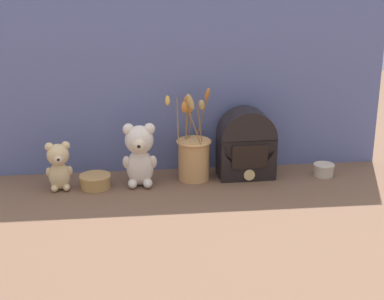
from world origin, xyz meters
name	(u,v)px	position (x,y,z in m)	size (l,w,h in m)	color
ground_plane	(193,184)	(0.00, 0.00, 0.00)	(4.00, 4.00, 0.00)	brown
backdrop_wall	(188,86)	(0.00, 0.17, 0.33)	(1.50, 0.02, 0.66)	slate
teddy_bear_large	(140,153)	(-0.19, 0.01, 0.12)	(0.12, 0.12, 0.23)	beige
teddy_bear_medium	(59,165)	(-0.48, 0.00, 0.09)	(0.10, 0.09, 0.18)	#DBBC84
flower_vase	(194,155)	(0.01, 0.05, 0.10)	(0.18, 0.16, 0.35)	tan
vintage_radio	(246,145)	(0.21, 0.05, 0.12)	(0.21, 0.13, 0.26)	black
decorative_tin_tall	(95,181)	(-0.35, 0.00, 0.02)	(0.11, 0.11, 0.05)	tan
decorative_tin_short	(324,170)	(0.50, 0.03, 0.02)	(0.08, 0.08, 0.05)	beige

